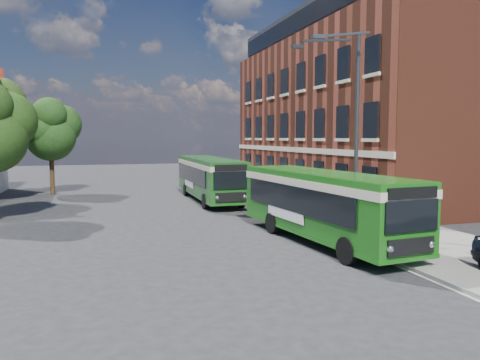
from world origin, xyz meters
name	(u,v)px	position (x,y,z in m)	size (l,w,h in m)	color
ground	(233,234)	(0.00, 0.00, 0.00)	(120.00, 120.00, 0.00)	#2A292C
pavement	(300,203)	(7.00, 8.00, 0.07)	(6.00, 48.00, 0.15)	gray
kerb_line	(257,206)	(3.95, 8.00, 0.01)	(0.12, 48.00, 0.01)	beige
brick_office	(362,106)	(14.00, 12.00, 6.97)	(12.10, 26.00, 14.20)	brown
street_lamp	(349,131)	(4.84, -2.00, 4.79)	(2.96, 2.38, 9.00)	#343638
bus_stop_sign	(392,210)	(5.60, -4.20, 1.51)	(0.35, 0.08, 2.52)	#343638
bus_front	(323,200)	(3.20, -2.74, 1.83)	(3.57, 10.83, 3.02)	#185E14
bus_rear	(209,175)	(1.65, 11.77, 1.83)	(2.74, 11.85, 3.02)	#1B531A
pedestrian_a	(397,234)	(4.60, -6.00, 0.91)	(0.55, 0.36, 1.52)	black
pedestrian_b	(356,218)	(4.84, -2.68, 0.94)	(0.77, 0.60, 1.58)	black
tree_right	(51,129)	(-9.37, 19.04, 5.13)	(4.48, 4.26, 7.57)	#382014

